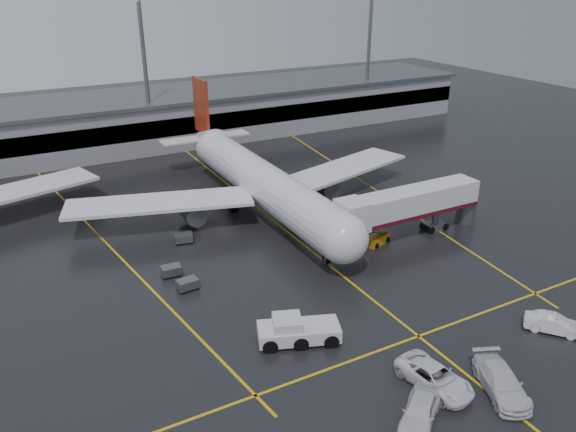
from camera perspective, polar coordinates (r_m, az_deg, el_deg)
ground at (r=65.91m, az=0.71°, el=-2.24°), size 220.00×220.00×0.00m
apron_line_centre at (r=65.91m, az=0.71°, el=-2.23°), size 0.25×90.00×0.02m
apron_line_stop at (r=50.49m, az=13.16°, el=-11.84°), size 60.00×0.25×0.02m
apron_line_left at (r=68.75m, az=-18.27°, el=-2.37°), size 9.99×69.35×0.02m
apron_line_right at (r=82.71m, az=8.29°, el=3.06°), size 7.57×69.64×0.02m
terminal at (r=106.65m, az=-12.05°, el=9.92°), size 122.00×19.00×8.60m
light_mast_mid at (r=97.82m, az=-14.38°, el=14.57°), size 3.00×1.20×25.45m
light_mast_right at (r=117.21m, az=8.24°, el=16.45°), size 3.00×1.20×25.45m
main_airliner at (r=72.23m, az=-3.01°, el=3.74°), size 48.80×45.60×14.10m
jet_bridge at (r=66.13m, az=12.32°, el=1.01°), size 19.90×3.40×6.05m
pushback_tractor at (r=48.16m, az=0.86°, el=-11.64°), size 7.44×5.02×2.47m
belt_loader at (r=65.24m, az=9.10°, el=-2.33°), size 3.65×2.45×2.14m
service_van_a at (r=45.07m, az=14.72°, el=-15.60°), size 3.68×6.58×1.74m
service_van_b at (r=46.03m, az=20.93°, el=-15.51°), size 4.80×6.79×1.83m
service_van_c at (r=54.45m, az=25.46°, el=-9.91°), size 4.36×4.76×1.58m
service_van_d at (r=41.96m, az=13.29°, el=-18.80°), size 5.64×5.01×1.85m
baggage_cart_a at (r=56.23m, az=-10.21°, el=-6.83°), size 2.11×1.48×1.12m
baggage_cart_b at (r=58.93m, az=-11.83°, el=-5.45°), size 2.07×1.41×1.12m
baggage_cart_c at (r=65.58m, az=-10.59°, el=-2.20°), size 2.23×1.70×1.12m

